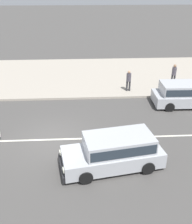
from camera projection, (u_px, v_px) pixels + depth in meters
name	position (u px, v px, depth m)	size (l,w,h in m)	color
ground_plane	(53.00, 140.00, 13.98)	(160.00, 160.00, 0.00)	#4C4947
lane_centre_stripe	(53.00, 139.00, 13.98)	(50.40, 0.14, 0.01)	silver
kerb_strip	(64.00, 76.00, 22.97)	(68.00, 10.00, 0.15)	#ADA393
minivan_silver_2	(115.00, 150.00, 11.67)	(4.81, 2.52, 1.56)	#B7BABF
minivan_silver_4	(185.00, 93.00, 17.43)	(4.51, 2.06, 1.56)	#B7BABF
pedestrian_near_clock	(129.00, 79.00, 19.27)	(0.34, 0.34, 1.57)	#333338
pedestrian_mid_kerb	(174.00, 73.00, 20.33)	(0.34, 0.34, 1.67)	#333338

